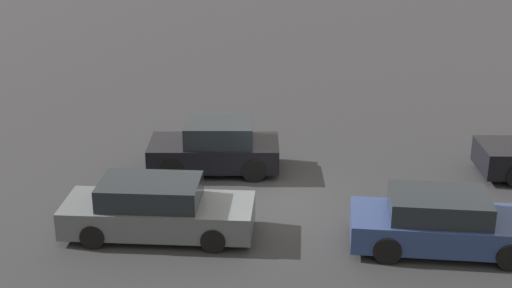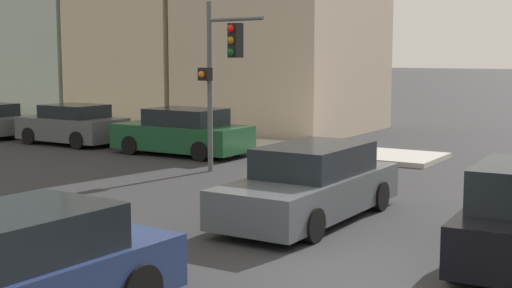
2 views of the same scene
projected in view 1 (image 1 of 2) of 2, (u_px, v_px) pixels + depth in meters
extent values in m
plane|color=#28282B|center=(273.00, 202.00, 19.98)|extent=(300.00, 300.00, 0.00)
cube|color=black|center=(214.00, 153.00, 22.00)|extent=(4.07, 2.11, 0.74)
cube|color=black|center=(219.00, 132.00, 21.75)|extent=(2.16, 1.78, 0.65)
cylinder|color=black|center=(171.00, 170.00, 21.24)|extent=(0.72, 0.26, 0.71)
cylinder|color=black|center=(178.00, 149.00, 22.90)|extent=(0.72, 0.26, 0.71)
cylinder|color=black|center=(254.00, 170.00, 21.24)|extent=(0.72, 0.26, 0.71)
cylinder|color=black|center=(254.00, 149.00, 22.90)|extent=(0.72, 0.26, 0.71)
cube|color=navy|center=(444.00, 229.00, 17.32)|extent=(4.62, 2.06, 0.70)
cube|color=black|center=(439.00, 205.00, 17.12)|extent=(2.44, 1.73, 0.56)
cylinder|color=black|center=(495.00, 223.00, 18.04)|extent=(0.68, 0.25, 0.67)
cylinder|color=black|center=(510.00, 257.00, 16.44)|extent=(0.68, 0.25, 0.67)
cylinder|color=black|center=(383.00, 217.00, 18.34)|extent=(0.68, 0.25, 0.67)
cylinder|color=black|center=(387.00, 250.00, 16.74)|extent=(0.68, 0.25, 0.67)
cube|color=#4C5156|center=(159.00, 215.00, 18.03)|extent=(4.80, 1.80, 0.71)
cube|color=black|center=(150.00, 192.00, 17.82)|extent=(2.50, 1.58, 0.58)
cylinder|color=black|center=(221.00, 210.00, 18.79)|extent=(0.61, 0.22, 0.61)
cylinder|color=black|center=(213.00, 240.00, 17.24)|extent=(0.61, 0.22, 0.61)
cylinder|color=black|center=(110.00, 207.00, 18.98)|extent=(0.61, 0.22, 0.61)
cylinder|color=black|center=(93.00, 236.00, 17.43)|extent=(0.61, 0.22, 0.61)
cylinder|color=black|center=(500.00, 155.00, 22.43)|extent=(0.71, 0.25, 0.70)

